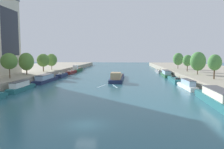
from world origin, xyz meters
name	(u,v)px	position (x,y,z in m)	size (l,w,h in m)	color
ground_plane	(86,125)	(0.00, 0.00, 0.00)	(400.00, 400.00, 0.00)	#2D6070
quay_left	(13,73)	(-40.17, 55.00, 1.13)	(36.00, 170.00, 2.26)	#A89E89
quay_right	(223,75)	(40.17, 55.00, 1.13)	(36.00, 170.00, 2.26)	#A89E89
barge_midriver	(117,77)	(1.70, 45.66, 0.88)	(4.39, 23.38, 3.03)	#1E284C
wake_behind_barge	(108,86)	(-0.05, 31.36, 0.01)	(5.60, 5.92, 0.03)	#A0CCD6
moored_boat_left_far	(21,87)	(-19.93, 22.65, 0.98)	(2.31, 11.24, 2.36)	#23666B
moored_boat_left_gap_after	(46,79)	(-20.25, 38.51, 1.00)	(3.05, 15.06, 2.40)	#1E284C
moored_boat_left_lone	(62,75)	(-19.59, 52.99, 0.69)	(2.32, 10.22, 2.42)	#1E284C
moored_boat_left_near	(71,72)	(-19.73, 67.00, 0.63)	(2.50, 11.21, 2.30)	maroon
moored_boat_left_downstream	(77,69)	(-20.11, 80.10, 0.99)	(3.23, 15.64, 3.34)	#235633
moored_boat_right_lone	(217,98)	(20.49, 11.99, 1.15)	(3.76, 15.90, 2.75)	#23666B
moored_boat_right_end	(187,85)	(20.08, 28.54, 0.99)	(2.30, 11.66, 2.39)	silver
moored_boat_right_second	(175,80)	(20.23, 42.90, 0.59)	(3.02, 14.41, 2.23)	#23666B
moored_boat_right_near	(166,74)	(20.36, 58.82, 1.00)	(3.32, 14.90, 2.40)	#235633
moored_boat_right_downstream	(158,71)	(19.59, 73.77, 0.64)	(2.08, 10.75, 2.32)	gray
tree_left_by_lamp	(9,61)	(-25.91, 28.47, 6.78)	(4.24, 4.24, 6.66)	brown
tree_left_far	(26,62)	(-26.10, 38.31, 6.32)	(4.53, 4.53, 6.81)	brown
tree_left_midway	(43,60)	(-25.88, 50.86, 6.39)	(4.56, 4.56, 6.52)	brown
tree_left_end_of_row	(52,60)	(-26.09, 60.07, 6.26)	(4.48, 4.48, 6.54)	brown
tree_right_third	(215,63)	(27.27, 30.59, 6.50)	(3.37, 3.37, 6.32)	brown
tree_right_second	(198,61)	(27.12, 42.84, 6.41)	(4.70, 4.70, 7.10)	brown
tree_right_midway	(188,60)	(27.35, 55.03, 6.29)	(3.50, 3.50, 6.12)	brown
tree_right_by_lamp	(178,59)	(27.08, 68.27, 6.53)	(4.36, 4.36, 6.92)	brown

